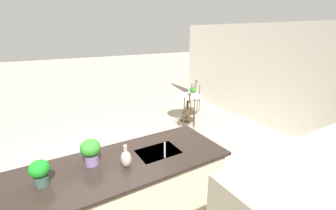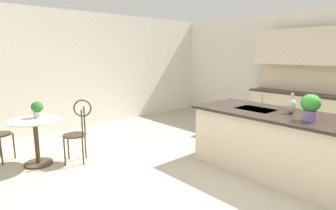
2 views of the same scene
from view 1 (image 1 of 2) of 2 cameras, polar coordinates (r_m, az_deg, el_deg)
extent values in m
plane|color=#B2A893|center=(4.19, -11.37, -18.38)|extent=(40.00, 40.00, 0.00)
cube|color=silver|center=(6.27, 27.46, 5.96)|extent=(0.12, 7.80, 2.70)
cube|color=beige|center=(3.21, -11.74, -21.66)|extent=(2.70, 0.96, 0.88)
cube|color=#2D231E|center=(2.94, -12.34, -14.77)|extent=(2.80, 1.06, 0.04)
cube|color=#B2B5BA|center=(3.11, -2.53, -12.14)|extent=(0.56, 0.40, 0.03)
cylinder|color=#3D2D1E|center=(6.56, 4.97, -3.72)|extent=(0.44, 0.44, 0.03)
cylinder|color=#3D2D1E|center=(6.43, 5.06, -0.73)|extent=(0.07, 0.07, 0.69)
cylinder|color=#B2C6C1|center=(6.33, 5.15, 2.31)|extent=(0.80, 0.80, 0.01)
cylinder|color=#3D2D1E|center=(6.95, 7.50, -0.68)|extent=(0.03, 0.03, 0.45)
cylinder|color=#3D2D1E|center=(7.02, 5.29, -0.40)|extent=(0.03, 0.03, 0.45)
cylinder|color=#3D2D1E|center=(7.21, 8.06, 0.00)|extent=(0.03, 0.03, 0.45)
cylinder|color=#3D2D1E|center=(7.27, 5.92, 0.26)|extent=(0.03, 0.03, 0.45)
cylinder|color=#3D2D1E|center=(7.04, 6.77, 1.61)|extent=(0.53, 0.53, 0.02)
cylinder|color=#3D2D1E|center=(7.09, 8.17, 3.49)|extent=(0.03, 0.03, 0.45)
cylinder|color=#3D2D1E|center=(7.15, 6.14, 3.70)|extent=(0.03, 0.03, 0.45)
torus|color=#3D2D1E|center=(7.06, 7.22, 5.36)|extent=(0.24, 0.19, 0.28)
cylinder|color=#3D2D1E|center=(6.07, 3.96, -3.46)|extent=(0.03, 0.03, 0.45)
cylinder|color=#3D2D1E|center=(6.08, 6.61, -3.48)|extent=(0.03, 0.03, 0.45)
cylinder|color=#3D2D1E|center=(5.81, 4.02, -4.49)|extent=(0.03, 0.03, 0.45)
cylinder|color=#3D2D1E|center=(5.82, 6.79, -4.52)|extent=(0.03, 0.03, 0.45)
cylinder|color=#3D2D1E|center=(5.86, 5.41, -1.85)|extent=(0.53, 0.53, 0.02)
cylinder|color=#3D2D1E|center=(5.64, 4.23, -0.32)|extent=(0.03, 0.03, 0.45)
cylinder|color=#3D2D1E|center=(5.65, 6.86, -0.35)|extent=(0.03, 0.03, 0.45)
torus|color=#3D2D1E|center=(5.58, 5.62, 1.85)|extent=(0.18, 0.25, 0.28)
cylinder|color=#B2B5BA|center=(2.91, -0.85, -11.59)|extent=(0.02, 0.02, 0.22)
cylinder|color=beige|center=(6.31, 6.44, 2.77)|extent=(0.13, 0.13, 0.10)
ellipsoid|color=#307228|center=(6.27, 6.48, 3.91)|extent=(0.19, 0.19, 0.17)
cylinder|color=#385147|center=(2.84, -29.80, -16.47)|extent=(0.14, 0.14, 0.11)
ellipsoid|color=#1B8E23|center=(2.77, -30.28, -14.03)|extent=(0.21, 0.21, 0.19)
cylinder|color=#7A669E|center=(2.96, -19.08, -13.17)|extent=(0.16, 0.16, 0.13)
ellipsoid|color=green|center=(2.88, -19.42, -10.37)|extent=(0.24, 0.24, 0.22)
ellipsoid|color=#BCB29E|center=(2.79, -10.77, -13.51)|extent=(0.13, 0.13, 0.21)
cylinder|color=#BCB29E|center=(2.72, -10.95, -10.94)|extent=(0.04, 0.04, 0.08)
camera|label=2|loc=(6.26, -39.48, 7.85)|focal=29.36mm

